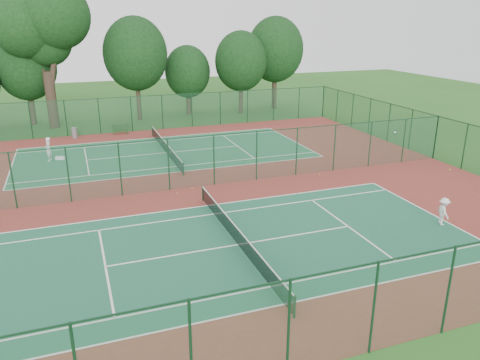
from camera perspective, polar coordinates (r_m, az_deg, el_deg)
name	(u,v)px	position (r m, az deg, el deg)	size (l,w,h in m)	color
ground	(193,187)	(31.54, -5.81, -0.88)	(120.00, 120.00, 0.00)	#255A1C
red_pad	(193,187)	(31.54, -5.81, -0.88)	(40.00, 36.00, 0.01)	maroon
court_near	(237,245)	(23.60, -0.31, -7.90)	(23.77, 10.97, 0.01)	#1D5C41
court_far	(166,153)	(39.93, -9.03, 3.30)	(23.77, 10.97, 0.01)	#20663B
fence_north	(147,113)	(48.18, -11.26, 8.02)	(40.00, 0.09, 3.50)	#184A2F
fence_south	(333,318)	(15.72, 11.21, -16.14)	(40.00, 0.09, 3.50)	#1A502D
fence_east	(436,137)	(40.52, 22.75, 4.82)	(0.09, 36.00, 3.50)	#1B532F
fence_divider	(192,162)	(30.99, -5.91, 2.18)	(40.00, 0.09, 3.50)	#17462F
tennis_net_near	(237,235)	(23.37, -0.31, -6.75)	(0.10, 12.90, 0.97)	#153A21
tennis_net_far	(166,147)	(39.79, -9.07, 4.04)	(0.10, 12.90, 0.97)	#153A21
player_near	(444,211)	(27.80, 23.56, -3.52)	(1.00, 0.57, 1.54)	white
player_far	(48,149)	(39.93, -22.32, 3.50)	(0.69, 0.45, 1.89)	silver
trash_bin	(74,133)	(47.06, -19.53, 5.45)	(0.54, 0.54, 0.97)	gray
bench	(121,129)	(47.34, -14.36, 6.04)	(1.58, 0.61, 0.95)	#133818
kit_bag	(60,158)	(40.16, -21.09, 2.51)	(0.69, 0.26, 0.26)	white
stray_ball_a	(192,188)	(31.26, -5.86, -0.98)	(0.08, 0.08, 0.08)	yellow
stray_ball_b	(320,174)	(34.33, 9.68, 0.69)	(0.07, 0.07, 0.07)	yellow
stray_ball_c	(177,193)	(30.46, -7.67, -1.61)	(0.07, 0.07, 0.07)	yellow
big_tree	(43,25)	(51.51, -22.91, 16.97)	(9.26, 6.78, 14.22)	#32241B
evergreen_row	(144,118)	(54.66, -11.68, 7.40)	(39.00, 5.00, 12.00)	black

